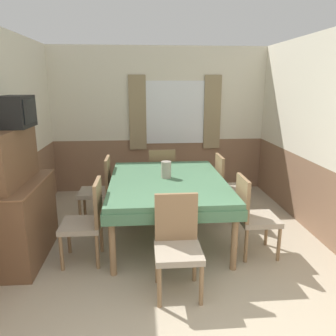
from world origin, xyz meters
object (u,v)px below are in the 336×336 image
Objects in this scene: sideboard at (21,205)px; tv at (16,112)px; chair_left_far at (99,188)px; chair_right_near at (252,214)px; chair_left_near at (87,219)px; chair_head_near at (177,242)px; dining_table at (167,187)px; chair_head_window at (162,175)px; vase at (166,170)px; chair_right_far at (227,184)px.

sideboard is 3.15× the size of tv.
chair_left_far is 1.00× the size of chair_right_near.
chair_left_near is at bearing -10.03° from sideboard.
dining_table is at bearing -90.00° from chair_head_near.
chair_left_far is at bearing -146.73° from chair_head_window.
chair_right_near is at bearing -5.37° from tv.
sideboard is at bearing 79.97° from chair_left_near.
vase is (1.67, 0.51, 0.24)m from sideboard.
chair_left_near is 1.39m from tv.
chair_left_far is 0.63× the size of sideboard.
chair_right_near is (1.88, -1.13, 0.00)m from chair_left_far.
chair_left_near is 4.38× the size of vase.
vase is at bearing 13.67° from tv.
chair_head_window is (-0.94, 0.62, 0.00)m from chair_right_far.
sideboard is (-0.74, 0.13, 0.13)m from chair_left_near.
chair_left_far is at bearing -61.68° from chair_head_near.
vase is (0.93, -0.48, 0.38)m from chair_left_far.
chair_right_near is 1.00× the size of chair_head_window.
chair_left_far is at bearing 53.21° from sideboard.
chair_right_near is 4.38× the size of vase.
vase is at bearing 17.02° from sideboard.
tv is at bearing 71.20° from chair_left_near.
chair_left_near is 0.77m from sideboard.
chair_head_near is 1.00× the size of chair_left_near.
sideboard reaches higher than chair_left_near.
dining_table is at bearing 10.93° from tv.
chair_head_window is (0.94, 0.62, 0.00)m from chair_left_far.
chair_head_window is at bearing -56.73° from chair_left_far.
sideboard reaches higher than chair_head_near.
chair_left_far is at bearing 0.00° from chair_left_near.
tv is (0.03, 0.11, 1.03)m from sideboard.
chair_head_window is (-0.00, 1.18, -0.17)m from dining_table.
chair_head_window is at bearing -151.68° from chair_right_near.
chair_right_near is 0.63× the size of sideboard.
tv is (-2.60, 0.24, 1.16)m from chair_right_near.
sideboard reaches higher than vase.
chair_left_near reaches higher than dining_table.
chair_left_near is at bearing -59.04° from chair_right_far.
dining_table is at bearing 14.38° from sideboard.
tv is at bearing 76.03° from sideboard.
chair_right_near is at bearing -34.15° from vase.
chair_head_near is 1.12m from chair_right_near.
sideboard is (-1.68, -0.43, -0.04)m from dining_table.
vase is (-0.01, -1.10, 0.38)m from chair_head_window.
chair_left_far and chair_left_near have the same top height.
tv reaches higher than vase.
tv is at bearing -166.33° from vase.
chair_head_window is at bearing -123.27° from chair_right_far.
chair_left_near is (-0.94, -1.74, 0.00)m from chair_head_window.
chair_right_far is at bearing -90.00° from chair_left_far.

